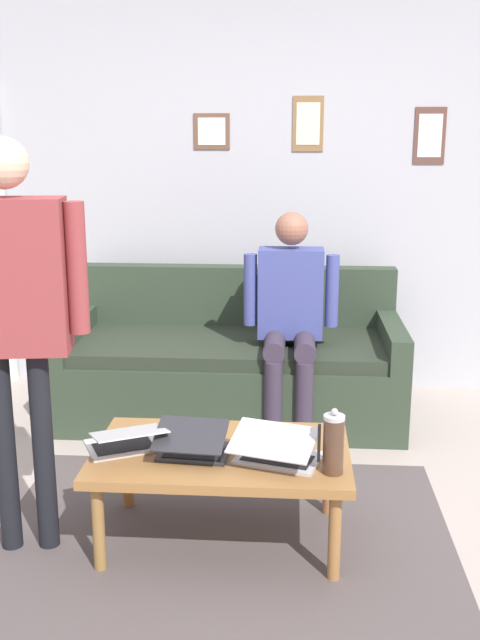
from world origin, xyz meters
name	(u,v)px	position (x,y,z in m)	size (l,w,h in m)	color
ground_plane	(231,547)	(0.00, 0.00, 0.00)	(7.68, 7.68, 0.00)	#B0A197
area_rug	(220,551)	(0.04, 0.04, 0.00)	(1.99, 1.79, 0.01)	#544A4A
back_wall	(258,189)	(0.00, -2.20, 1.35)	(7.04, 0.11, 2.70)	#B4B5BE
couch	(232,367)	(0.13, -1.56, 0.30)	(2.06, 0.90, 0.88)	#2F3D2D
coffee_table	(221,460)	(0.04, -0.06, 0.37)	(1.07, 0.67, 0.42)	olive
laptop_left	(193,446)	(0.15, 0.01, 0.46)	(0.31, 0.31, 0.15)	#28282D
laptop_center	(277,452)	(-0.19, 0.04, 0.46)	(0.40, 0.38, 0.15)	silver
laptop_right	(125,441)	(0.44, -0.02, 0.46)	(0.42, 0.44, 0.14)	silver
french_press	(333,444)	(-0.41, 0.12, 0.54)	(0.10, 0.08, 0.27)	#4C3323
person_standing	(13,296)	(0.85, 0.05, 1.09)	(0.60, 0.25, 1.70)	black
person_seated	(290,310)	(-0.23, -1.33, 0.73)	(0.55, 0.51, 1.28)	#393041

